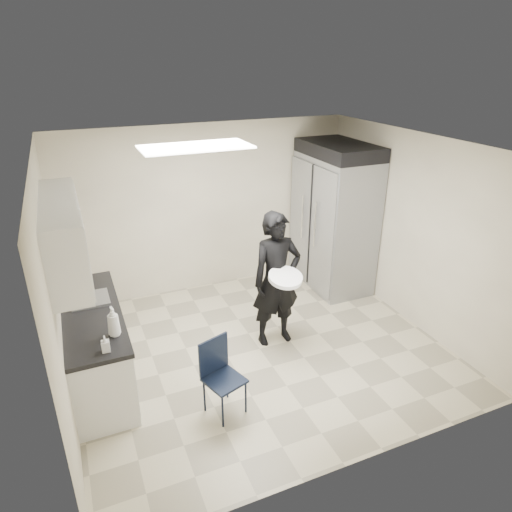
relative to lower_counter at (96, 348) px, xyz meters
name	(u,v)px	position (x,y,z in m)	size (l,w,h in m)	color
floor	(260,349)	(1.95, -0.20, -0.43)	(4.50, 4.50, 0.00)	#BCB293
ceiling	(261,146)	(1.95, -0.20, 2.17)	(4.50, 4.50, 0.00)	silver
back_wall	(209,209)	(1.95, 1.80, 0.87)	(4.50, 4.50, 0.00)	beige
left_wall	(55,294)	(-0.30, -0.20, 0.87)	(4.00, 4.00, 0.00)	beige
right_wall	(412,231)	(4.20, -0.20, 0.87)	(4.00, 4.00, 0.00)	beige
ceiling_panel	(196,147)	(1.35, 0.20, 2.14)	(1.20, 0.60, 0.02)	white
lower_counter	(96,348)	(0.00, 0.00, 0.00)	(0.60, 1.90, 0.86)	silver
countertop	(90,313)	(0.00, 0.00, 0.46)	(0.64, 1.95, 0.05)	black
sink	(91,304)	(0.02, 0.25, 0.44)	(0.42, 0.40, 0.14)	gray
faucet	(70,296)	(-0.18, 0.25, 0.59)	(0.02, 0.02, 0.24)	silver
upper_cabinets	(64,236)	(-0.13, 0.00, 1.40)	(0.35, 1.80, 0.75)	silver
towel_dispenser	(57,220)	(-0.19, 1.15, 1.19)	(0.22, 0.30, 0.35)	black
notice_sticker_left	(57,296)	(-0.29, -0.10, 0.79)	(0.00, 0.12, 0.07)	yellow
notice_sticker_right	(57,291)	(-0.29, 0.10, 0.75)	(0.00, 0.12, 0.07)	yellow
commercial_fridge	(334,223)	(3.78, 1.07, 0.62)	(0.80, 1.35, 2.10)	gray
fridge_compressor	(339,150)	(3.78, 1.07, 1.77)	(0.80, 1.35, 0.20)	black
folding_chair	(224,380)	(1.17, -1.09, -0.02)	(0.36, 0.36, 0.82)	black
man_tuxedo	(276,280)	(2.23, -0.07, 0.46)	(0.65, 0.44, 1.78)	black
bucket_lid	(285,278)	(2.23, -0.32, 0.61)	(0.41, 0.41, 0.05)	white
soap_bottle_a	(113,321)	(0.19, -0.58, 0.64)	(0.12, 0.12, 0.32)	white
soap_bottle_b	(105,344)	(0.08, -0.82, 0.56)	(0.08, 0.08, 0.17)	#A1A2AC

